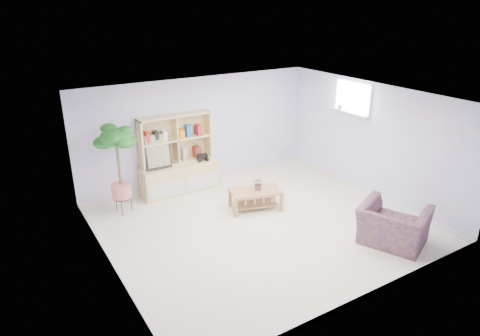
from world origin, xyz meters
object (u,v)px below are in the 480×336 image
floor_tree (119,170)px  storage_unit (178,155)px  armchair (393,223)px  coffee_table (255,199)px

floor_tree → storage_unit: bearing=14.1°
armchair → storage_unit: bearing=5.9°
coffee_table → floor_tree: bearing=168.5°
storage_unit → coffee_table: size_ratio=1.70×
storage_unit → armchair: bearing=-60.7°
armchair → floor_tree: bearing=21.5°
coffee_table → floor_tree: size_ratio=0.56×
floor_tree → armchair: size_ratio=1.66×
armchair → coffee_table: bearing=5.0°
coffee_table → armchair: 2.66m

